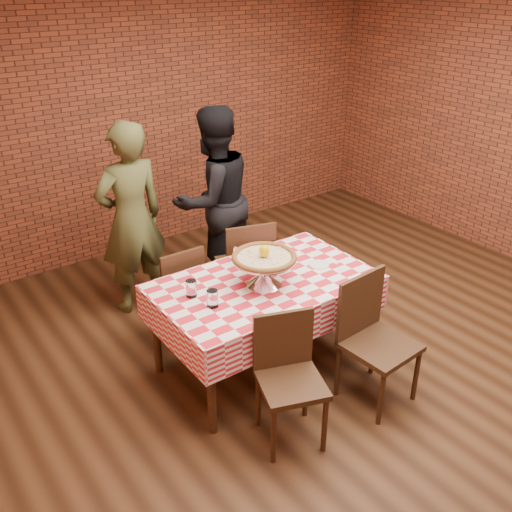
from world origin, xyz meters
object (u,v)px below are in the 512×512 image
at_px(pizza, 264,258).
at_px(chair_near_left, 291,385).
at_px(chair_far_left, 175,291).
at_px(chair_far_right, 244,264).
at_px(pizza_stand, 264,272).
at_px(diner_olive, 131,219).
at_px(diner_black, 214,200).
at_px(chair_near_right, 380,344).
at_px(table, 264,324).
at_px(water_glass_left, 212,298).
at_px(water_glass_right, 191,289).
at_px(condiment_caddy, 242,254).

height_order(pizza, chair_near_left, pizza).
xyz_separation_m(chair_far_left, chair_far_right, (0.70, -0.00, 0.03)).
relative_size(pizza_stand, diner_olive, 0.27).
xyz_separation_m(pizza, chair_far_left, (-0.32, 0.80, -0.55)).
bearing_deg(diner_black, pizza, 67.46).
bearing_deg(chair_near_left, chair_near_right, 16.05).
bearing_deg(pizza_stand, pizza, 0.00).
bearing_deg(table, chair_near_left, -114.39).
bearing_deg(chair_far_left, chair_near_left, 91.74).
distance_m(water_glass_left, chair_far_right, 1.24).
relative_size(water_glass_left, chair_near_left, 0.14).
distance_m(chair_near_left, chair_far_right, 1.65).
distance_m(water_glass_right, chair_far_right, 1.16).
bearing_deg(diner_olive, chair_far_left, 91.46).
bearing_deg(pizza_stand, table, 51.79).
distance_m(pizza_stand, water_glass_right, 0.54).
relative_size(condiment_caddy, chair_far_right, 0.16).
height_order(table, chair_near_right, chair_near_right).
distance_m(diner_olive, diner_black, 0.82).
distance_m(pizza_stand, condiment_caddy, 0.38).
bearing_deg(water_glass_left, diner_olive, 86.25).
height_order(water_glass_left, chair_far_left, water_glass_left).
distance_m(water_glass_left, diner_black, 1.69).
height_order(water_glass_left, chair_near_left, same).
xyz_separation_m(chair_far_right, diner_black, (0.06, 0.58, 0.42)).
height_order(pizza, chair_far_right, pizza).
xyz_separation_m(chair_far_left, diner_black, (0.76, 0.58, 0.45)).
bearing_deg(water_glass_left, pizza_stand, 4.32).
bearing_deg(pizza, diner_olive, 104.45).
xyz_separation_m(chair_near_right, chair_far_left, (-0.77, 1.55, -0.04)).
height_order(pizza, diner_black, diner_black).
relative_size(water_glass_left, condiment_caddy, 0.83).
relative_size(water_glass_right, chair_near_right, 0.13).
xyz_separation_m(pizza_stand, chair_far_left, (-0.32, 0.80, -0.43)).
distance_m(pizza, diner_black, 1.46).
xyz_separation_m(chair_near_right, diner_olive, (-0.82, 2.19, 0.40)).
bearing_deg(diner_black, water_glass_right, 47.12).
relative_size(pizza, chair_far_right, 0.51).
bearing_deg(pizza, water_glass_right, 162.15).
relative_size(table, condiment_caddy, 10.72).
bearing_deg(water_glass_left, water_glass_right, 103.30).
height_order(pizza_stand, diner_olive, diner_olive).
height_order(chair_near_left, chair_near_right, chair_near_right).
xyz_separation_m(table, water_glass_right, (-0.54, 0.13, 0.44)).
bearing_deg(pizza_stand, water_glass_right, 162.15).
bearing_deg(diner_black, pizza_stand, 67.46).
bearing_deg(chair_far_right, water_glass_right, 52.80).
distance_m(pizza, chair_near_left, 0.93).
bearing_deg(chair_near_left, table, 85.64).
distance_m(chair_far_left, diner_olive, 0.77).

